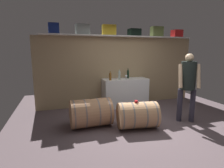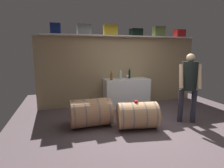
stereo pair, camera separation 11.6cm
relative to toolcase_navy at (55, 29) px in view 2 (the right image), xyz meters
name	(u,v)px [view 2 (the right image)]	position (x,y,z in m)	size (l,w,h in m)	color
ground_plane	(140,120)	(2.02, -1.43, -2.38)	(6.52, 7.41, 0.02)	#5A4A4F
back_wall_panel	(121,71)	(2.02, 0.15, -1.28)	(5.32, 0.10, 2.20)	#9C835F
high_shelf_board	(123,36)	(2.02, 0.00, -0.16)	(4.89, 0.40, 0.03)	silver
toolcase_navy	(55,29)	(0.00, 0.00, 0.00)	(0.28, 0.27, 0.29)	navy
toolcase_grey	(84,29)	(0.80, 0.00, 0.01)	(0.39, 0.23, 0.30)	gray
toolcase_yellow	(110,30)	(1.61, 0.00, 0.01)	(0.41, 0.21, 0.31)	yellow
toolcase_black	(136,32)	(2.45, 0.00, -0.03)	(0.36, 0.30, 0.22)	black
toolcase_olive	(159,32)	(3.26, 0.00, 0.02)	(0.37, 0.25, 0.32)	olive
toolcase_red	(179,33)	(4.05, 0.00, -0.02)	(0.32, 0.28, 0.25)	red
work_cabinet	(126,92)	(2.09, -0.18, -1.93)	(1.44, 0.54, 0.89)	white
wine_bottle_amber	(111,76)	(1.55, -0.34, -1.36)	(0.07, 0.07, 0.28)	brown
wine_bottle_dark	(129,74)	(2.22, -0.10, -1.34)	(0.07, 0.07, 0.32)	black
wine_bottle_clear	(121,75)	(1.84, -0.30, -1.34)	(0.07, 0.07, 0.31)	#B0C0B6
wine_glass	(127,76)	(2.08, -0.28, -1.39)	(0.07, 0.07, 0.14)	white
wine_barrel_near	(137,115)	(1.73, -1.87, -2.07)	(0.97, 0.73, 0.62)	tan
wine_barrel_far	(91,113)	(0.72, -1.46, -2.04)	(0.96, 0.68, 0.67)	tan
tasting_cup	(136,102)	(1.69, -1.87, -1.74)	(0.08, 0.08, 0.04)	red
winemaker_pouring	(189,81)	(3.06, -1.87, -1.33)	(0.55, 0.49, 1.70)	#312E3C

